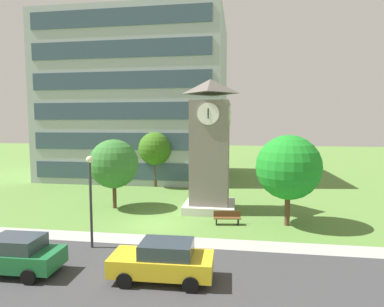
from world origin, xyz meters
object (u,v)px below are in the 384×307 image
Objects in this scene: parked_car_green at (14,255)px; street_lamp at (90,190)px; clock_tower at (210,153)px; tree_near_tower at (114,164)px; tree_streetside at (155,149)px; park_bench at (227,218)px; tree_by_building at (288,167)px; parked_car_yellow at (163,260)px.

street_lamp is at bearing 58.32° from parked_car_green.
clock_tower reaches higher than tree_near_tower.
street_lamp is 0.85× the size of tree_streetside.
tree_streetside is 1.34× the size of parked_car_green.
tree_near_tower is at bearing -176.41° from clock_tower.
tree_near_tower reaches higher than park_bench.
clock_tower is at bearing 151.43° from tree_by_building.
parked_car_yellow is at bearing 3.30° from parked_car_green.
parked_car_green is (-1.04, -20.28, -3.18)m from tree_streetside.
parked_car_yellow is (-6.28, -8.48, -2.97)m from tree_by_building.
street_lamp is at bearing -86.54° from tree_streetside.
tree_streetside reaches higher than park_bench.
clock_tower reaches higher than parked_car_green.
parked_car_yellow is (-2.39, -8.05, 0.40)m from park_bench.
tree_by_building is at bearing 34.30° from parked_car_green.
tree_streetside is at bearing 124.24° from park_bench.
tree_near_tower is 13.03m from parked_car_yellow.
parked_car_yellow is at bearing -74.09° from tree_streetside.
parked_car_green is at bearing -90.61° from tree_near_tower.
tree_by_building is (5.37, -2.92, -0.60)m from clock_tower.
clock_tower is 2.27× the size of parked_car_yellow.
tree_streetside reaches higher than parked_car_yellow.
clock_tower is 1.68× the size of tree_by_building.
parked_car_yellow is (6.59, -10.93, -2.66)m from tree_near_tower.
street_lamp is at bearing -144.08° from park_bench.
tree_near_tower reaches higher than parked_car_yellow.
clock_tower reaches higher than tree_by_building.
tree_by_building is at bearing -10.79° from tree_near_tower.
park_bench is at bearing -66.22° from clock_tower.
park_bench is 8.41m from parked_car_yellow.
clock_tower is 1.83× the size of tree_near_tower.
clock_tower is 2.01× the size of street_lamp.
street_lamp is 8.21m from tree_near_tower.
tree_near_tower is at bearing 89.39° from parked_car_green.
park_bench is 0.32× the size of tree_streetside.
parked_car_green is (-2.06, -3.34, -2.28)m from street_lamp.
street_lamp is 4.54m from parked_car_green.
tree_by_building reaches higher than parked_car_yellow.
parked_car_green is at bearing -122.90° from clock_tower.
tree_by_building is 16.00m from parked_car_green.
street_lamp is at bearing -153.20° from tree_by_building.
street_lamp is (-5.56, -8.44, -1.29)m from clock_tower.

